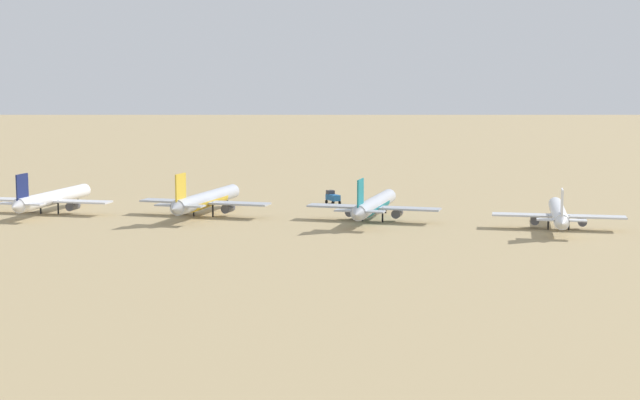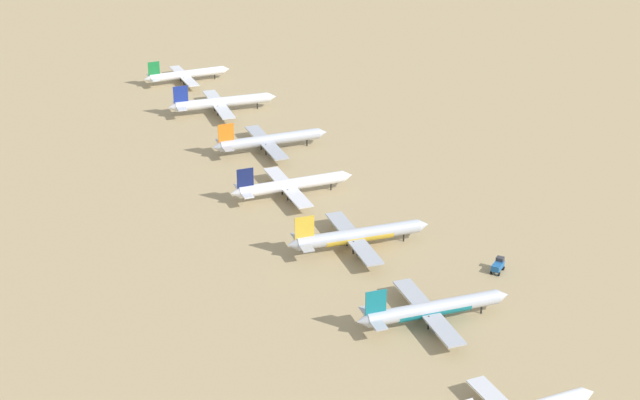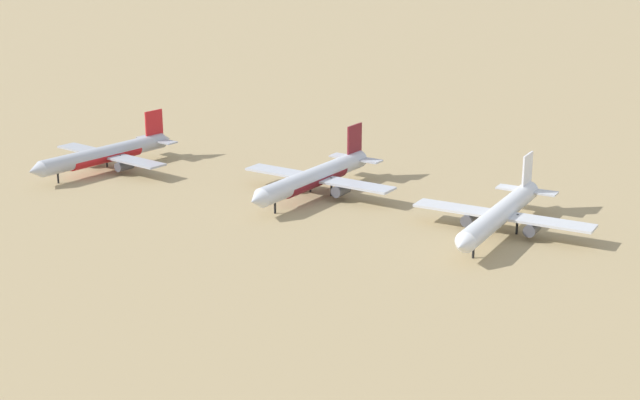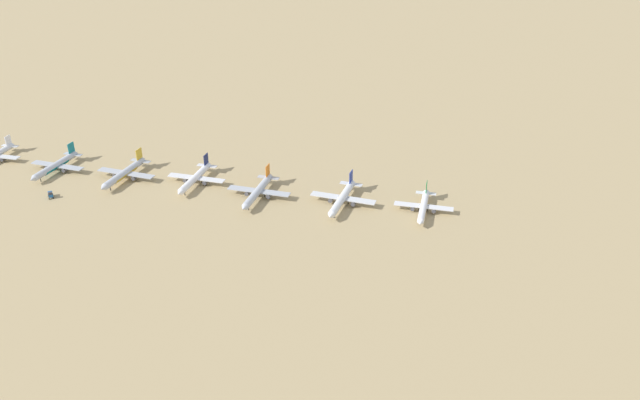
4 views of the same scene
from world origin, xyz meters
TOP-DOWN VIEW (x-y plane):
  - ground_plane at (0.00, 0.00)m, footprint 2106.93×2106.93m
  - parked_jet_3 at (5.23, -43.41)m, footprint 42.67×34.55m
  - parked_jet_4 at (2.11, 2.04)m, footprint 44.44×35.99m
  - parked_jet_5 at (-5.17, 44.14)m, footprint 42.53×34.53m
  - parked_jet_6 at (-0.54, 85.05)m, footprint 44.02×35.72m
  - parked_jet_7 at (-6.78, 131.56)m, footprint 44.42×35.98m
  - parked_jet_8 at (-11.84, 174.58)m, footprint 38.69×31.47m
  - service_truck at (34.54, -24.34)m, footprint 5.50×5.38m

SIDE VIEW (x-z plane):
  - ground_plane at x=0.00m, z-range 0.00..0.00m
  - service_truck at x=34.54m, z-range 0.13..4.03m
  - parked_jet_8 at x=-11.84m, z-range -1.82..9.33m
  - parked_jet_3 at x=5.23m, z-range -2.07..10.28m
  - parked_jet_5 at x=-5.17m, z-range -2.00..10.27m
  - parked_jet_4 at x=2.11m, z-range -2.15..10.70m
  - parked_jet_6 at x=-0.54m, z-range -2.07..10.63m
  - parked_jet_7 at x=-6.78m, z-range -2.10..10.74m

